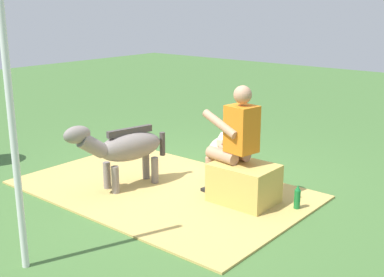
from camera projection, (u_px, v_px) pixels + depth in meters
The scene contains 8 objects.
ground_plane at pixel (179, 185), 6.19m from camera, with size 24.00×24.00×0.00m, color #426B33.
hay_patch at pixel (162, 189), 6.02m from camera, with size 3.43×2.22×0.02m, color tan.
hay_bale at pixel (244, 184), 5.57m from camera, with size 0.69×0.53×0.46m, color tan.
person_seated at pixel (234, 138), 5.55m from camera, with size 0.70×0.49×1.34m.
pony_standing at pixel (124, 148), 5.94m from camera, with size 0.50×1.33×0.88m.
pony_lying at pixel (221, 152), 6.90m from camera, with size 0.88×1.30×0.42m.
soda_bottle at pixel (297, 198), 5.41m from camera, with size 0.07×0.07×0.29m.
tent_pole_left at pixel (14, 141), 3.99m from camera, with size 0.06×0.06×2.24m, color silver.
Camera 1 is at (-3.84, 4.37, 2.20)m, focal length 46.54 mm.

